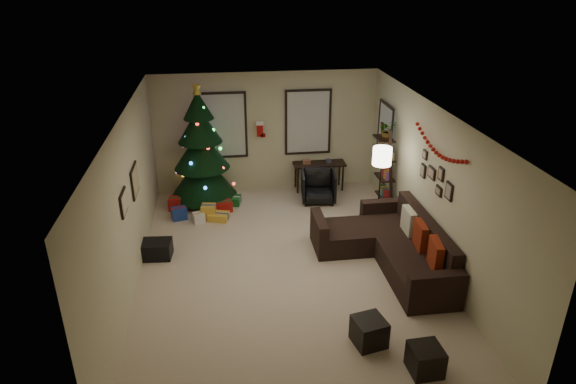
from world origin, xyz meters
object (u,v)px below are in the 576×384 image
at_px(bookshelf, 386,172).
at_px(desk_chair, 318,187).
at_px(desk, 319,166).
at_px(christmas_tree, 201,154).
at_px(sofa, 391,246).

bearing_deg(bookshelf, desk_chair, 150.28).
distance_m(desk, desk_chair, 0.70).
relative_size(desk_chair, bookshelf, 0.36).
distance_m(christmas_tree, desk_chair, 2.63).
relative_size(desk, desk_chair, 1.73).
bearing_deg(desk, christmas_tree, -173.55).
bearing_deg(desk_chair, bookshelf, -22.91).
distance_m(christmas_tree, sofa, 4.50).
xyz_separation_m(desk, bookshelf, (1.11, -1.36, 0.35)).
height_order(sofa, desk_chair, sofa).
relative_size(christmas_tree, desk, 2.25).
relative_size(christmas_tree, bookshelf, 1.42).
xyz_separation_m(christmas_tree, bookshelf, (3.75, -1.07, -0.19)).
bearing_deg(desk, bookshelf, -50.79).
xyz_separation_m(sofa, desk_chair, (-0.79, 2.61, 0.06)).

